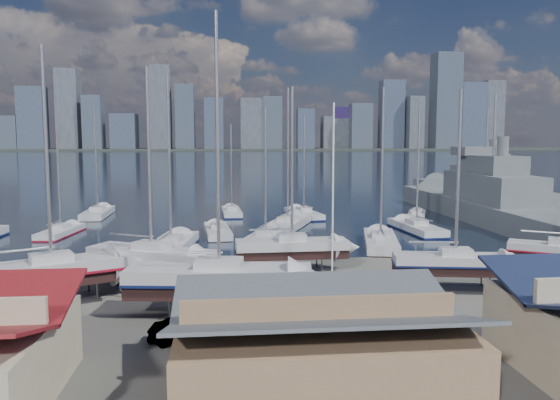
{
  "coord_description": "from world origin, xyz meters",
  "views": [
    {
      "loc": [
        -3.94,
        -48.19,
        10.65
      ],
      "look_at": [
        1.76,
        8.0,
        4.5
      ],
      "focal_mm": 35.0,
      "sensor_mm": 36.0,
      "label": 1
    }
  ],
  "objects": [
    {
      "name": "shed_grey",
      "position": [
        0.0,
        -26.0,
        2.15
      ],
      "size": [
        12.6,
        8.4,
        4.17
      ],
      "color": "#8C6B4C",
      "rests_on": "ground"
    },
    {
      "name": "sailboat_moored_6",
      "position": [
        0.31,
        8.9,
        0.31
      ],
      "size": [
        5.75,
        10.24,
        14.76
      ],
      "rotation": [
        0.0,
        0.0,
        1.25
      ],
      "color": "black",
      "rests_on": "water"
    },
    {
      "name": "sailboat_moored_4",
      "position": [
        -4.83,
        13.13,
        0.32
      ],
      "size": [
        3.41,
        9.56,
        14.15
      ],
      "rotation": [
        0.0,
        0.0,
        1.66
      ],
      "color": "black",
      "rests_on": "water"
    },
    {
      "name": "far_shore",
      "position": [
        0.0,
        560.0,
        1.1
      ],
      "size": [
        1400.0,
        80.0,
        2.2
      ],
      "primitive_type": "cube",
      "color": "#2D332D",
      "rests_on": "ground"
    },
    {
      "name": "sailboat_moored_2",
      "position": [
        -21.8,
        30.04,
        0.32
      ],
      "size": [
        3.23,
        10.69,
        16.03
      ],
      "rotation": [
        0.0,
        0.0,
        1.6
      ],
      "color": "black",
      "rests_on": "water"
    },
    {
      "name": "water",
      "position": [
        0.0,
        300.0,
        -0.15
      ],
      "size": [
        1400.0,
        600.0,
        0.4
      ],
      "primitive_type": "cube",
      "color": "#1B2C3F",
      "rests_on": "ground"
    },
    {
      "name": "skyline",
      "position": [
        -7.83,
        553.76,
        39.09
      ],
      "size": [
        639.14,
        43.8,
        107.69
      ],
      "color": "#475166",
      "rests_on": "far_shore"
    },
    {
      "name": "ground",
      "position": [
        0.0,
        -10.0,
        0.0
      ],
      "size": [
        1400.0,
        1400.0,
        0.0
      ],
      "primitive_type": "plane",
      "color": "#605E59",
      "rests_on": "ground"
    },
    {
      "name": "sailboat_moored_8",
      "position": [
        7.0,
        26.65,
        0.31
      ],
      "size": [
        4.56,
        10.25,
        14.81
      ],
      "rotation": [
        0.0,
        0.0,
        1.76
      ],
      "color": "black",
      "rests_on": "water"
    },
    {
      "name": "naval_ship_west",
      "position": [
        43.65,
        47.52,
        1.66
      ],
      "size": [
        12.59,
        43.21,
        17.84
      ],
      "rotation": [
        0.0,
        0.0,
        1.71
      ],
      "color": "#5A5F63",
      "rests_on": "water"
    },
    {
      "name": "sailboat_cradle_3",
      "position": [
        -4.35,
        -15.43,
        2.18
      ],
      "size": [
        11.67,
        4.65,
        18.16
      ],
      "rotation": [
        0.0,
        0.0,
        -0.13
      ],
      "color": "#2D2D33",
      "rests_on": "ground"
    },
    {
      "name": "sailboat_moored_9",
      "position": [
        11.68,
        4.88,
        0.32
      ],
      "size": [
        5.47,
        11.43,
        16.63
      ],
      "rotation": [
        0.0,
        0.0,
        1.35
      ],
      "color": "black",
      "rests_on": "water"
    },
    {
      "name": "sailboat_cradle_5",
      "position": [
        12.32,
        -11.56,
        1.98
      ],
      "size": [
        9.0,
        3.92,
        14.21
      ],
      "rotation": [
        0.0,
        0.0,
        -0.18
      ],
      "color": "#2D2D33",
      "rests_on": "ground"
    },
    {
      "name": "sailboat_moored_5",
      "position": [
        -3.02,
        29.74,
        0.31
      ],
      "size": [
        2.97,
        9.2,
        13.6
      ],
      "rotation": [
        0.0,
        0.0,
        1.62
      ],
      "color": "black",
      "rests_on": "water"
    },
    {
      "name": "car_b",
      "position": [
        -5.92,
        -20.16,
        0.67
      ],
      "size": [
        4.23,
        1.96,
        1.34
      ],
      "primitive_type": "imported",
      "rotation": [
        0.0,
        0.0,
        1.44
      ],
      "color": "gray",
      "rests_on": "ground"
    },
    {
      "name": "sailboat_moored_7",
      "position": [
        3.64,
        17.1,
        0.32
      ],
      "size": [
        7.37,
        12.14,
        17.74
      ],
      "rotation": [
        0.0,
        0.0,
        1.2
      ],
      "color": "black",
      "rests_on": "water"
    },
    {
      "name": "car_c",
      "position": [
        2.28,
        -18.64,
        0.68
      ],
      "size": [
        3.67,
        5.38,
        1.37
      ],
      "primitive_type": "imported",
      "rotation": [
        0.0,
        0.0,
        -0.31
      ],
      "color": "gray",
      "rests_on": "ground"
    },
    {
      "name": "car_a",
      "position": [
        -15.44,
        -19.72,
        0.68
      ],
      "size": [
        2.59,
        4.29,
        1.37
      ],
      "primitive_type": "imported",
      "rotation": [
        0.0,
        0.0,
        -0.26
      ],
      "color": "gray",
      "rests_on": "ground"
    },
    {
      "name": "sailboat_moored_1",
      "position": [
        -22.44,
        14.78,
        0.31
      ],
      "size": [
        3.55,
        9.12,
        13.29
      ],
      "rotation": [
        0.0,
        0.0,
        1.45
      ],
      "color": "black",
      "rests_on": "water"
    },
    {
      "name": "sailboat_moored_3",
      "position": [
        -9.16,
        4.19,
        0.31
      ],
      "size": [
        4.83,
        12.15,
        17.67
      ],
      "rotation": [
        0.0,
        0.0,
        1.44
      ],
      "color": "black",
      "rests_on": "water"
    },
    {
      "name": "sailboat_cradle_4",
      "position": [
        1.41,
        -4.97,
        2.02
      ],
      "size": [
        9.13,
        2.79,
        14.89
      ],
      "rotation": [
        0.0,
        0.0,
        0.03
      ],
      "color": "#2D2D33",
      "rests_on": "ground"
    },
    {
      "name": "sailboat_moored_10",
      "position": [
        18.33,
        12.97,
        0.31
      ],
      "size": [
        3.88,
        11.02,
        16.17
      ],
      "rotation": [
        0.0,
        0.0,
        1.65
      ],
      "color": "black",
      "rests_on": "water"
    },
    {
      "name": "sailboat_cradle_1",
      "position": [
        -15.3,
        -11.86,
        2.1
      ],
      "size": [
        10.53,
        7.24,
        16.66
      ],
      "rotation": [
        0.0,
        0.0,
        0.47
      ],
      "color": "#2D2D33",
      "rests_on": "ground"
    },
    {
      "name": "sailboat_cradle_2",
      "position": [
        -9.4,
        -7.91,
        2.07
      ],
      "size": [
        9.91,
        6.91,
        15.92
      ],
      "rotation": [
        0.0,
        0.0,
        -0.48
      ],
      "color": "#2D2D33",
      "rests_on": "ground"
    },
    {
      "name": "car_d",
      "position": [
        4.23,
        -20.14,
        0.67
      ],
      "size": [
        1.98,
        4.69,
        1.35
      ],
      "primitive_type": "imported",
      "rotation": [
        0.0,
        0.0,
        -0.02
      ],
      "color": "gray",
      "rests_on": "ground"
    },
    {
      "name": "flagpole",
      "position": [
        3.35,
        -12.41,
        7.65
      ],
      "size": [
        1.16,
        0.12,
        13.16
      ],
      "color": "white",
      "rests_on": "ground"
    },
    {
      "name": "naval_ship_east",
      "position": [
        31.21,
        20.5,
        1.67
      ],
      "size": [
        8.44,
        49.58,
        18.46
      ],
      "rotation": [
        0.0,
        0.0,
        1.56
      ],
      "color": "#5A5F63",
      "rests_on": "water"
    },
    {
      "name": "sailboat_moored_11",
      "position": [
        22.37,
        24.11,
        0.31
      ],
      "size": [
        5.24,
        8.49,
        12.31
      ],
      "rotation": [
        0.0,
        0.0,
        1.18
      ],
      "color": "black",
      "rests_on": "water"
    }
  ]
}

